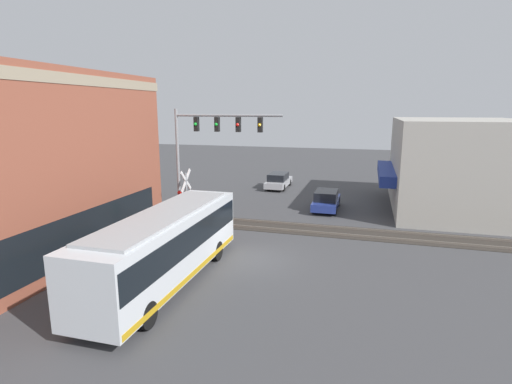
# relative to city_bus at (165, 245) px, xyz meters

# --- Properties ---
(ground_plane) EXTENTS (120.00, 120.00, 0.00)m
(ground_plane) POSITION_rel_city_bus_xyz_m (3.69, -2.80, -1.78)
(ground_plane) COLOR #424244
(brick_building) EXTENTS (14.99, 9.20, 9.46)m
(brick_building) POSITION_rel_city_bus_xyz_m (0.80, 9.26, 2.95)
(brick_building) COLOR brown
(brick_building) RESTS_ON ground
(shop_building) EXTENTS (13.13, 10.06, 6.83)m
(shop_building) POSITION_rel_city_bus_xyz_m (18.18, -14.70, 1.63)
(shop_building) COLOR #B2ADA3
(shop_building) RESTS_ON ground
(city_bus) EXTENTS (10.71, 2.59, 3.23)m
(city_bus) POSITION_rel_city_bus_xyz_m (0.00, 0.00, 0.00)
(city_bus) COLOR silver
(city_bus) RESTS_ON ground
(traffic_signal_gantry) EXTENTS (0.42, 7.05, 7.60)m
(traffic_signal_gantry) POSITION_rel_city_bus_xyz_m (8.66, 1.48, 3.91)
(traffic_signal_gantry) COLOR gray
(traffic_signal_gantry) RESTS_ON ground
(crossing_signal) EXTENTS (1.41, 1.18, 3.81)m
(crossing_signal) POSITION_rel_city_bus_xyz_m (8.01, 2.81, 0.52)
(crossing_signal) COLOR gray
(crossing_signal) RESTS_ON ground
(rail_track_near) EXTENTS (2.60, 60.00, 0.15)m
(rail_track_near) POSITION_rel_city_bus_xyz_m (9.69, -2.80, -1.75)
(rail_track_near) COLOR #332D28
(rail_track_near) RESTS_ON ground
(parked_car_blue) EXTENTS (4.49, 1.82, 1.52)m
(parked_car_blue) POSITION_rel_city_bus_xyz_m (15.18, -5.40, -1.08)
(parked_car_blue) COLOR navy
(parked_car_blue) RESTS_ON ground
(parked_car_silver) EXTENTS (4.83, 1.82, 1.48)m
(parked_car_silver) POSITION_rel_city_bus_xyz_m (22.59, 0.00, -1.09)
(parked_car_silver) COLOR #B7B7BC
(parked_car_silver) RESTS_ON ground
(pedestrian_at_crossing) EXTENTS (0.34, 0.34, 1.77)m
(pedestrian_at_crossing) POSITION_rel_city_bus_xyz_m (7.20, 1.88, -0.87)
(pedestrian_at_crossing) COLOR black
(pedestrian_at_crossing) RESTS_ON ground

